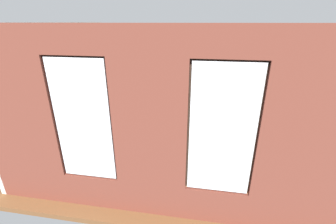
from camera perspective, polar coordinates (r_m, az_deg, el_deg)
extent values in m
cube|color=brown|center=(6.45, 1.41, -7.46)|extent=(6.60, 5.98, 0.10)
cube|color=brown|center=(3.67, 32.73, -7.11)|extent=(1.45, 0.16, 3.11)
cube|color=brown|center=(3.44, -4.62, -5.22)|extent=(1.14, 0.16, 3.11)
cube|color=brown|center=(4.53, -33.81, -2.17)|extent=(1.45, 0.16, 3.11)
cube|color=brown|center=(4.09, 11.72, -21.97)|extent=(0.98, 0.16, 0.62)
cube|color=brown|center=(2.98, 15.67, 16.93)|extent=(0.98, 0.16, 0.42)
cube|color=white|center=(3.28, 13.53, -5.22)|extent=(0.92, 0.03, 2.00)
cube|color=#38281E|center=(3.33, 13.48, -4.75)|extent=(0.98, 0.04, 2.06)
cube|color=brown|center=(4.47, -18.12, -18.21)|extent=(0.98, 0.16, 0.62)
cube|color=brown|center=(3.49, -23.28, 16.64)|extent=(0.98, 0.16, 0.42)
cube|color=white|center=(3.75, -20.78, -2.55)|extent=(0.92, 0.03, 2.00)
cube|color=#38281E|center=(3.79, -20.35, -2.18)|extent=(0.98, 0.04, 2.06)
cube|color=tan|center=(4.04, -3.84, -16.76)|extent=(3.30, 0.24, 0.06)
cube|color=black|center=(3.41, -4.38, -0.86)|extent=(0.56, 0.03, 0.69)
cube|color=orange|center=(3.42, -4.32, -0.76)|extent=(0.50, 0.01, 0.63)
cube|color=silver|center=(6.72, -24.64, 6.48)|extent=(0.10, 4.98, 3.11)
cube|color=black|center=(4.83, -7.52, -15.25)|extent=(1.90, 0.85, 0.42)
cube|color=black|center=(4.35, -9.04, -13.57)|extent=(1.90, 0.24, 0.38)
cube|color=black|center=(4.50, 2.85, -13.30)|extent=(0.22, 0.85, 0.24)
cube|color=black|center=(4.94, -17.24, -10.87)|extent=(0.22, 0.85, 0.24)
cube|color=black|center=(4.62, -3.10, -12.86)|extent=(0.67, 0.65, 0.12)
cube|color=black|center=(4.82, -11.80, -11.79)|extent=(0.67, 0.65, 0.12)
cube|color=black|center=(6.24, 22.16, -7.61)|extent=(0.93, 2.05, 0.42)
cube|color=black|center=(6.16, 25.61, -4.38)|extent=(0.32, 2.02, 0.38)
cube|color=black|center=(6.89, 20.82, -1.71)|extent=(0.86, 0.25, 0.24)
cube|color=black|center=(5.35, 24.86, -9.38)|extent=(0.86, 0.25, 0.24)
cube|color=black|center=(6.45, 21.36, -3.80)|extent=(0.67, 0.75, 0.12)
cube|color=black|center=(5.77, 23.05, -7.17)|extent=(0.67, 0.75, 0.12)
cube|color=#A87547|center=(6.13, -1.67, -4.58)|extent=(1.33, 0.89, 0.04)
cube|color=#A87547|center=(6.48, 4.28, -5.05)|extent=(0.07, 0.07, 0.36)
cube|color=#A87547|center=(6.68, -6.12, -4.26)|extent=(0.07, 0.07, 0.36)
cube|color=#A87547|center=(5.81, 3.54, -8.46)|extent=(0.07, 0.07, 0.36)
cube|color=#A87547|center=(6.03, -8.05, -7.43)|extent=(0.07, 0.07, 0.36)
cylinder|color=#33567F|center=(6.10, -1.68, -3.95)|extent=(0.09, 0.09, 0.11)
cylinder|color=#B7333D|center=(6.07, -5.63, -4.23)|extent=(0.08, 0.08, 0.10)
cylinder|color=gray|center=(5.97, -0.98, -4.69)|extent=(0.11, 0.11, 0.08)
sphere|color=#1E5B28|center=(5.92, -0.99, -3.82)|extent=(0.13, 0.13, 0.13)
cube|color=#59595B|center=(6.20, 1.93, -3.94)|extent=(0.12, 0.17, 0.02)
cube|color=black|center=(6.24, -2.97, -3.76)|extent=(0.12, 0.17, 0.02)
cube|color=black|center=(6.75, -22.11, -4.62)|extent=(0.95, 0.42, 0.56)
cube|color=black|center=(6.63, -22.48, -2.24)|extent=(0.51, 0.20, 0.05)
cube|color=black|center=(6.61, -22.55, -1.80)|extent=(0.06, 0.04, 0.06)
cube|color=black|center=(6.48, -23.03, 1.28)|extent=(1.17, 0.04, 0.70)
cube|color=black|center=(6.49, -22.94, 1.35)|extent=(1.12, 0.01, 0.65)
cylinder|color=olive|center=(8.26, -1.96, 0.81)|extent=(0.47, 0.47, 0.28)
ellipsoid|color=white|center=(8.15, -1.98, 2.93)|extent=(1.05, 1.05, 0.42)
ellipsoid|color=navy|center=(8.13, -2.54, 3.66)|extent=(0.44, 0.44, 0.18)
cylinder|color=#47423D|center=(7.51, 17.30, -2.87)|extent=(0.20, 0.20, 0.18)
cylinder|color=brown|center=(7.45, 17.43, -1.79)|extent=(0.03, 0.03, 0.13)
ellipsoid|color=#337F38|center=(7.36, 17.65, -0.01)|extent=(0.44, 0.44, 0.37)
cylinder|color=#47423D|center=(4.70, 9.88, -17.25)|extent=(0.37, 0.37, 0.34)
cylinder|color=brown|center=(4.55, 10.10, -14.77)|extent=(0.06, 0.06, 0.16)
ellipsoid|color=#3D8E42|center=(4.35, 10.39, -11.19)|extent=(0.78, 0.78, 0.52)
cylinder|color=#47423D|center=(8.65, -12.26, 1.53)|extent=(0.32, 0.32, 0.35)
cylinder|color=brown|center=(8.50, -12.51, 4.46)|extent=(0.06, 0.06, 0.58)
cone|color=#3D8E42|center=(8.46, -14.26, 8.28)|extent=(0.57, 0.18, 0.64)
cone|color=#3D8E42|center=(8.28, -14.15, 8.18)|extent=(0.45, 0.43, 0.68)
cone|color=#3D8E42|center=(8.14, -12.97, 8.00)|extent=(0.26, 0.53, 0.67)
cone|color=#3D8E42|center=(8.18, -11.93, 8.16)|extent=(0.51, 0.37, 0.67)
cone|color=#3D8E42|center=(8.34, -11.23, 8.36)|extent=(0.56, 0.30, 0.65)
cone|color=#3D8E42|center=(8.57, -11.90, 8.51)|extent=(0.23, 0.61, 0.61)
cone|color=#3D8E42|center=(8.62, -13.32, 8.33)|extent=(0.48, 0.58, 0.57)
cylinder|color=brown|center=(6.89, 7.62, -4.46)|extent=(0.12, 0.12, 0.15)
cylinder|color=brown|center=(6.84, 7.66, -3.61)|extent=(0.02, 0.02, 0.08)
ellipsoid|color=#1E5B28|center=(6.78, 7.72, -2.48)|extent=(0.26, 0.26, 0.22)
cylinder|color=#9E5638|center=(5.38, -24.68, -13.78)|extent=(0.29, 0.29, 0.31)
cylinder|color=brown|center=(5.15, -25.47, -9.71)|extent=(0.05, 0.05, 0.58)
cone|color=#3D8E42|center=(5.00, -28.18, -3.98)|extent=(0.47, 0.16, 0.60)
cone|color=#3D8E42|center=(4.81, -28.68, -5.84)|extent=(0.32, 0.58, 0.51)
cone|color=#3D8E42|center=(4.73, -25.67, -5.18)|extent=(0.49, 0.41, 0.57)
cone|color=#3D8E42|center=(4.90, -24.11, -4.01)|extent=(0.49, 0.41, 0.56)
cone|color=#3D8E42|center=(5.10, -26.24, -3.45)|extent=(0.37, 0.52, 0.56)
cylinder|color=#47423D|center=(4.86, 28.86, -18.23)|extent=(0.35, 0.35, 0.39)
cylinder|color=brown|center=(4.58, 30.00, -13.46)|extent=(0.06, 0.06, 0.59)
cone|color=#337F38|center=(4.30, 29.04, -8.33)|extent=(0.47, 0.21, 0.46)
cone|color=#337F38|center=(4.22, 31.82, -9.77)|extent=(0.20, 0.48, 0.45)
cone|color=#337F38|center=(4.39, 32.92, -8.22)|extent=(0.43, 0.22, 0.49)
cone|color=#337F38|center=(4.48, 30.06, -7.40)|extent=(0.26, 0.49, 0.46)
cylinder|color=brown|center=(5.87, -21.81, -10.39)|extent=(0.24, 0.24, 0.26)
cylinder|color=brown|center=(5.71, -22.28, -7.52)|extent=(0.04, 0.04, 0.41)
cone|color=#1E5B28|center=(5.61, -24.66, -3.80)|extent=(0.50, 0.20, 0.49)
cone|color=#1E5B28|center=(5.51, -24.69, -4.12)|extent=(0.44, 0.40, 0.51)
cone|color=#1E5B28|center=(5.38, -23.34, -4.34)|extent=(0.25, 0.45, 0.53)
cone|color=#1E5B28|center=(5.37, -21.72, -4.62)|extent=(0.51, 0.35, 0.47)
cone|color=#1E5B28|center=(5.51, -20.90, -3.69)|extent=(0.49, 0.33, 0.49)
cone|color=#1E5B28|center=(5.64, -21.56, -3.09)|extent=(0.26, 0.49, 0.50)
cone|color=#1E5B28|center=(5.73, -22.87, -3.18)|extent=(0.38, 0.50, 0.46)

